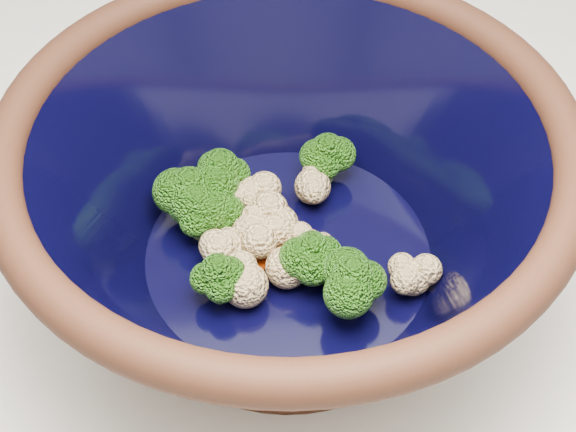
% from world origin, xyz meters
% --- Properties ---
extents(mixing_bowl, '(0.49, 0.49, 0.17)m').
position_xyz_m(mixing_bowl, '(-0.10, 0.04, 0.99)').
color(mixing_bowl, black).
rests_on(mixing_bowl, counter).
extents(vegetable_pile, '(0.19, 0.17, 0.06)m').
position_xyz_m(vegetable_pile, '(-0.12, 0.05, 0.96)').
color(vegetable_pile, '#608442').
rests_on(vegetable_pile, mixing_bowl).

